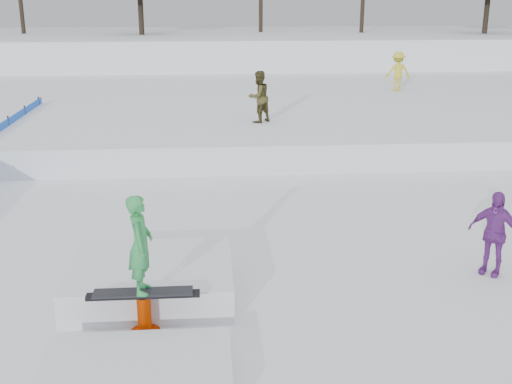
{
  "coord_description": "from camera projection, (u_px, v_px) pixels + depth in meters",
  "views": [
    {
      "loc": [
        -0.4,
        -9.59,
        4.73
      ],
      "look_at": [
        0.5,
        2.0,
        1.1
      ],
      "focal_mm": 45.0,
      "sensor_mm": 36.0,
      "label": 1
    }
  ],
  "objects": [
    {
      "name": "walker_ygreen",
      "position": [
        398.0,
        72.0,
        26.42
      ],
      "size": [
        1.05,
        0.63,
        1.6
      ],
      "primitive_type": "imported",
      "rotation": [
        0.0,
        0.0,
        3.18
      ],
      "color": "gold",
      "rests_on": "snow_midrise"
    },
    {
      "name": "snow_berm",
      "position": [
        212.0,
        53.0,
        38.76
      ],
      "size": [
        60.0,
        14.0,
        2.4
      ],
      "primitive_type": "cube",
      "color": "white",
      "rests_on": "ground"
    },
    {
      "name": "snow_midrise",
      "position": [
        217.0,
        105.0,
        25.68
      ],
      "size": [
        50.0,
        18.0,
        0.8
      ],
      "primitive_type": "cube",
      "color": "white",
      "rests_on": "ground"
    },
    {
      "name": "jib_rail_feature",
      "position": [
        148.0,
        297.0,
        9.73
      ],
      "size": [
        2.6,
        4.4,
        2.11
      ],
      "color": "white",
      "rests_on": "ground"
    },
    {
      "name": "spectator_purple",
      "position": [
        494.0,
        233.0,
        11.07
      ],
      "size": [
        0.9,
        0.87,
        1.51
      ],
      "primitive_type": "imported",
      "rotation": [
        0.0,
        0.0,
        -0.73
      ],
      "color": "#732D8D",
      "rests_on": "ground"
    },
    {
      "name": "ground",
      "position": [
        235.0,
        292.0,
        10.57
      ],
      "size": [
        120.0,
        120.0,
        0.0
      ],
      "primitive_type": "plane",
      "color": "white"
    },
    {
      "name": "walker_olive",
      "position": [
        259.0,
        97.0,
        20.03
      ],
      "size": [
        0.99,
        0.96,
        1.61
      ],
      "primitive_type": "imported",
      "rotation": [
        0.0,
        0.0,
        3.8
      ],
      "color": "#3F3919",
      "rests_on": "snow_midrise"
    }
  ]
}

